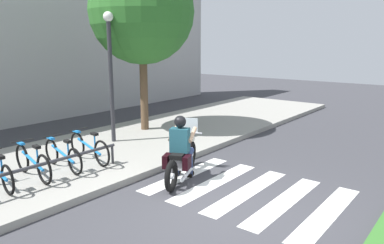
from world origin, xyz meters
TOP-DOWN VIEW (x-y plane):
  - ground_plane at (0.00, 0.00)m, footprint 48.00×48.00m
  - sidewalk at (0.00, 4.37)m, footprint 24.00×4.40m
  - crosswalk_stripe_0 at (1.02, -1.60)m, footprint 2.80×0.40m
  - crosswalk_stripe_1 at (1.02, -0.80)m, footprint 2.80×0.40m
  - crosswalk_stripe_2 at (1.02, 0.00)m, footprint 2.80×0.40m
  - crosswalk_stripe_3 at (1.02, 0.80)m, footprint 2.80×0.40m
  - crosswalk_stripe_4 at (1.02, 1.60)m, footprint 2.80×0.40m
  - motorcycle at (0.80, 1.54)m, footprint 2.07×1.04m
  - rider at (0.73, 1.51)m, footprint 0.75×0.69m
  - bicycle_2 at (-1.48, 3.74)m, footprint 0.48×1.70m
  - bicycle_3 at (-0.76, 3.74)m, footprint 0.48×1.68m
  - bicycle_4 at (-0.05, 3.74)m, footprint 0.48×1.72m
  - bike_rack at (-1.48, 3.18)m, footprint 3.44×0.07m
  - street_lamp at (1.55, 4.77)m, footprint 0.28×0.28m
  - tree_near_rack at (3.21, 5.17)m, footprint 3.31×3.31m

SIDE VIEW (x-z plane):
  - ground_plane at x=0.00m, z-range 0.00..0.00m
  - crosswalk_stripe_0 at x=1.02m, z-range 0.00..0.01m
  - crosswalk_stripe_1 at x=1.02m, z-range 0.00..0.01m
  - crosswalk_stripe_2 at x=1.02m, z-range 0.00..0.01m
  - crosswalk_stripe_3 at x=1.02m, z-range 0.00..0.01m
  - crosswalk_stripe_4 at x=1.02m, z-range 0.00..0.01m
  - sidewalk at x=0.00m, z-range 0.00..0.15m
  - motorcycle at x=0.80m, z-range -0.16..1.08m
  - bicycle_3 at x=-0.76m, z-range 0.12..0.85m
  - bicycle_4 at x=-0.05m, z-range 0.12..0.88m
  - bicycle_2 at x=-1.48m, z-range 0.12..0.89m
  - bike_rack at x=-1.48m, z-range 0.32..0.81m
  - rider at x=0.73m, z-range 0.11..1.55m
  - street_lamp at x=1.55m, z-range 0.44..4.24m
  - tree_near_rack at x=3.21m, z-range 1.13..6.72m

